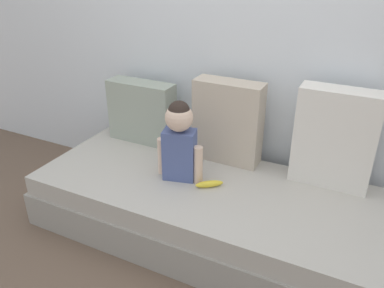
{
  "coord_description": "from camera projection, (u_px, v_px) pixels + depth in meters",
  "views": [
    {
      "loc": [
        0.84,
        -1.84,
        1.64
      ],
      "look_at": [
        -0.08,
        0.0,
        0.61
      ],
      "focal_mm": 36.53,
      "sensor_mm": 36.0,
      "label": 1
    }
  ],
  "objects": [
    {
      "name": "ground_plane",
      "position": [
        204.0,
        231.0,
        2.54
      ],
      "size": [
        12.0,
        12.0,
        0.0
      ],
      "primitive_type": "plane",
      "color": "brown"
    },
    {
      "name": "back_wall",
      "position": [
        246.0,
        14.0,
        2.43
      ],
      "size": [
        5.34,
        0.1,
        2.56
      ],
      "primitive_type": "cube",
      "color": "silver",
      "rests_on": "ground"
    },
    {
      "name": "couch",
      "position": [
        204.0,
        208.0,
        2.46
      ],
      "size": [
        2.14,
        0.9,
        0.36
      ],
      "color": "#9C978F",
      "rests_on": "ground"
    },
    {
      "name": "throw_pillow_left",
      "position": [
        142.0,
        112.0,
        2.82
      ],
      "size": [
        0.49,
        0.16,
        0.45
      ],
      "primitive_type": "cube",
      "color": "#99A393",
      "rests_on": "couch"
    },
    {
      "name": "throw_pillow_center",
      "position": [
        228.0,
        122.0,
        2.53
      ],
      "size": [
        0.44,
        0.16,
        0.55
      ],
      "primitive_type": "cube",
      "color": "#C1B29E",
      "rests_on": "couch"
    },
    {
      "name": "throw_pillow_right",
      "position": [
        335.0,
        138.0,
        2.26
      ],
      "size": [
        0.45,
        0.16,
        0.59
      ],
      "primitive_type": "cube",
      "color": "silver",
      "rests_on": "couch"
    },
    {
      "name": "toddler",
      "position": [
        179.0,
        139.0,
        2.32
      ],
      "size": [
        0.31,
        0.17,
        0.5
      ],
      "color": "#4C5B93",
      "rests_on": "couch"
    },
    {
      "name": "banana",
      "position": [
        209.0,
        184.0,
        2.33
      ],
      "size": [
        0.16,
        0.14,
        0.04
      ],
      "primitive_type": "ellipsoid",
      "rotation": [
        0.0,
        0.0,
        0.66
      ],
      "color": "yellow",
      "rests_on": "couch"
    }
  ]
}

